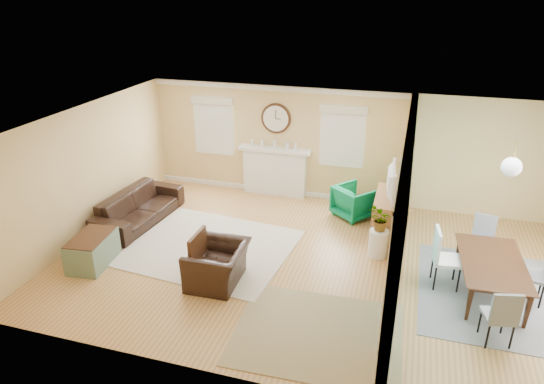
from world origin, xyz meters
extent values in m
plane|color=#A97543|center=(0.00, 0.00, 0.00)|extent=(9.00, 9.00, 0.00)
cube|color=tan|center=(0.00, 3.00, 1.30)|extent=(9.00, 0.02, 2.60)
cube|color=tan|center=(0.00, -3.00, 1.30)|extent=(9.00, 0.02, 2.60)
cube|color=tan|center=(-4.50, 0.00, 1.30)|extent=(0.02, 6.00, 2.60)
cube|color=white|center=(0.00, 0.00, 2.60)|extent=(9.00, 6.00, 0.02)
cube|color=tan|center=(1.50, 1.40, 1.30)|extent=(0.12, 3.20, 2.60)
cube|color=tan|center=(1.50, -2.50, 1.30)|extent=(0.12, 1.00, 2.60)
cube|color=tan|center=(1.50, -1.10, 2.40)|extent=(0.12, 1.80, 0.40)
cube|color=white|center=(1.43, -0.20, 1.10)|extent=(0.04, 0.12, 2.20)
cube|color=white|center=(1.43, -2.00, 1.10)|extent=(0.04, 0.12, 2.20)
cube|color=white|center=(1.43, -1.10, 2.20)|extent=(0.04, 1.92, 0.12)
cube|color=#62AFB2|center=(1.57, 0.00, 1.30)|extent=(0.02, 6.00, 2.60)
cube|color=white|center=(-1.50, 2.88, 0.55)|extent=(1.50, 0.24, 1.10)
cube|color=white|center=(-1.50, 2.85, 1.13)|extent=(1.70, 0.30, 0.08)
cube|color=black|center=(-1.50, 2.98, 0.50)|extent=(0.85, 0.02, 0.75)
cube|color=gold|center=(-1.50, 2.87, 0.42)|extent=(0.85, 0.02, 0.62)
cylinder|color=#472513|center=(-1.50, 2.97, 1.85)|extent=(0.70, 0.06, 0.70)
cylinder|color=silver|center=(-1.50, 2.94, 1.85)|extent=(0.60, 0.01, 0.60)
cube|color=black|center=(-1.50, 2.93, 1.95)|extent=(0.02, 0.01, 0.20)
cube|color=black|center=(-1.44, 2.93, 1.85)|extent=(0.12, 0.01, 0.02)
cube|color=white|center=(-3.05, 2.98, 1.55)|extent=(0.90, 0.03, 1.30)
cube|color=white|center=(-3.05, 2.95, 1.55)|extent=(1.00, 0.04, 1.40)
cube|color=beige|center=(-3.05, 2.91, 2.18)|extent=(1.05, 0.10, 0.18)
cube|color=white|center=(0.05, 2.98, 1.55)|extent=(0.90, 0.03, 1.30)
cube|color=white|center=(0.05, 2.95, 1.55)|extent=(1.00, 0.04, 1.40)
cube|color=beige|center=(0.05, 2.91, 2.18)|extent=(1.05, 0.10, 0.18)
cylinder|color=gold|center=(3.00, 0.00, 2.45)|extent=(0.02, 0.02, 0.30)
sphere|color=white|center=(3.00, 0.00, 2.20)|extent=(0.30, 0.30, 0.30)
cube|color=beige|center=(-1.96, 0.02, 0.01)|extent=(3.25, 2.89, 0.02)
cube|color=tan|center=(0.54, -1.85, 0.01)|extent=(2.48, 2.06, 0.01)
cube|color=gray|center=(3.03, -0.08, 0.01)|extent=(2.22, 2.77, 0.01)
imported|color=black|center=(-3.85, 0.64, 0.33)|extent=(1.04, 2.32, 0.66)
imported|color=black|center=(-1.36, -1.03, 0.34)|extent=(0.95, 1.08, 0.68)
imported|color=#06834E|center=(0.50, 2.18, 0.35)|extent=(1.07, 1.07, 0.70)
cube|color=slate|center=(-3.76, -1.12, 0.27)|extent=(0.70, 1.03, 0.54)
cube|color=#472513|center=(-3.76, -1.12, 0.55)|extent=(0.67, 0.98, 0.02)
cube|color=#AA814C|center=(1.20, 1.66, 0.40)|extent=(0.45, 1.35, 0.80)
cube|color=#472513|center=(0.97, 1.26, 0.55)|extent=(0.01, 0.36, 0.22)
cube|color=#472513|center=(0.97, 1.26, 0.28)|extent=(0.01, 0.36, 0.22)
cube|color=#472513|center=(0.97, 1.66, 0.55)|extent=(0.01, 0.36, 0.22)
cube|color=#472513|center=(0.97, 1.66, 0.28)|extent=(0.01, 0.36, 0.22)
cube|color=#472513|center=(0.97, 2.07, 0.55)|extent=(0.01, 0.36, 0.22)
cube|color=#472513|center=(0.97, 2.07, 0.28)|extent=(0.01, 0.36, 0.22)
imported|color=black|center=(1.18, 1.66, 1.11)|extent=(0.22, 1.10, 0.63)
cylinder|color=white|center=(1.16, 0.64, 0.26)|extent=(0.36, 0.36, 0.53)
imported|color=#337F33|center=(1.16, 0.64, 0.76)|extent=(0.47, 0.51, 0.46)
imported|color=#472513|center=(3.03, -0.08, 0.31)|extent=(1.06, 1.80, 0.62)
cube|color=gray|center=(2.96, 0.99, 0.41)|extent=(0.45, 0.45, 0.05)
cube|color=gray|center=(2.96, 0.99, 0.64)|extent=(0.39, 0.12, 0.46)
cylinder|color=black|center=(3.14, 1.11, 0.19)|extent=(0.03, 0.03, 0.39)
cylinder|color=black|center=(3.08, 0.80, 0.19)|extent=(0.03, 0.03, 0.39)
cylinder|color=black|center=(2.84, 1.17, 0.19)|extent=(0.03, 0.03, 0.39)
cylinder|color=black|center=(2.78, 0.86, 0.19)|extent=(0.03, 0.03, 0.39)
cube|color=gray|center=(2.98, -1.28, 0.43)|extent=(0.48, 0.48, 0.05)
cube|color=gray|center=(2.98, -1.28, 0.67)|extent=(0.40, 0.14, 0.48)
cylinder|color=black|center=(2.85, -1.47, 0.20)|extent=(0.03, 0.03, 0.40)
cylinder|color=black|center=(2.78, -1.16, 0.20)|extent=(0.03, 0.03, 0.40)
cylinder|color=black|center=(3.17, -1.40, 0.20)|extent=(0.03, 0.03, 0.40)
cylinder|color=black|center=(3.10, -1.08, 0.20)|extent=(0.03, 0.03, 0.40)
cube|color=white|center=(2.32, -0.03, 0.49)|extent=(0.51, 0.51, 0.05)
cube|color=white|center=(2.32, -0.03, 0.76)|extent=(0.10, 0.46, 0.55)
cylinder|color=black|center=(2.12, 0.14, 0.23)|extent=(0.03, 0.03, 0.46)
cylinder|color=black|center=(2.49, 0.18, 0.23)|extent=(0.03, 0.03, 0.46)
cylinder|color=black|center=(2.16, -0.23, 0.23)|extent=(0.03, 0.03, 0.46)
cylinder|color=black|center=(2.53, -0.19, 0.23)|extent=(0.03, 0.03, 0.46)
cube|color=gray|center=(3.60, -0.07, 0.46)|extent=(0.49, 0.49, 0.05)
cube|color=gray|center=(3.60, -0.07, 0.72)|extent=(0.12, 0.44, 0.52)
cylinder|color=black|center=(3.75, -0.27, 0.22)|extent=(0.03, 0.03, 0.43)
cylinder|color=black|center=(3.40, -0.22, 0.22)|extent=(0.03, 0.03, 0.43)
cylinder|color=black|center=(3.80, 0.08, 0.22)|extent=(0.03, 0.03, 0.43)
cylinder|color=black|center=(3.46, 0.13, 0.22)|extent=(0.03, 0.03, 0.43)
camera|label=1|loc=(1.52, -7.47, 4.72)|focal=32.00mm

